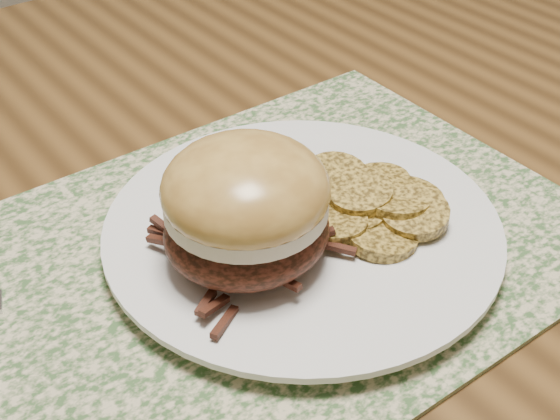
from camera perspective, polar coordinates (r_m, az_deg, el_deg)
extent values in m
cube|color=brown|center=(0.59, -9.77, -2.94)|extent=(1.50, 0.90, 0.04)
cylinder|color=brown|center=(1.40, 9.04, 4.66)|extent=(0.06, 0.06, 0.71)
cube|color=#3A5C2F|center=(0.54, -0.98, -2.98)|extent=(0.45, 0.33, 0.00)
cylinder|color=white|center=(0.54, 1.66, -1.64)|extent=(0.26, 0.26, 0.02)
ellipsoid|color=black|center=(0.50, -2.44, -1.47)|extent=(0.13, 0.13, 0.04)
cylinder|color=beige|center=(0.49, -2.51, 0.49)|extent=(0.13, 0.13, 0.01)
ellipsoid|color=#B3853A|center=(0.48, -2.54, 1.55)|extent=(0.13, 0.13, 0.06)
cylinder|color=#AF8A33|center=(0.55, 2.21, 0.55)|extent=(0.06, 0.06, 0.01)
cylinder|color=#AF8A33|center=(0.57, 4.08, 2.39)|extent=(0.05, 0.05, 0.02)
cylinder|color=#AF8A33|center=(0.57, 7.09, 1.84)|extent=(0.05, 0.05, 0.02)
cylinder|color=#AF8A33|center=(0.53, 4.12, -1.08)|extent=(0.06, 0.06, 0.01)
cylinder|color=#AF8A33|center=(0.54, 5.86, 1.25)|extent=(0.06, 0.06, 0.01)
cylinder|color=#AF8A33|center=(0.55, 9.35, 0.81)|extent=(0.06, 0.05, 0.01)
cylinder|color=#AF8A33|center=(0.53, 7.35, -1.83)|extent=(0.06, 0.06, 0.02)
cylinder|color=#AF8A33|center=(0.54, 9.81, -0.23)|extent=(0.05, 0.05, 0.02)
cylinder|color=#AF8A33|center=(0.54, 5.34, -0.42)|extent=(0.06, 0.06, 0.01)
cylinder|color=#AF8A33|center=(0.55, 8.55, 0.65)|extent=(0.06, 0.06, 0.01)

